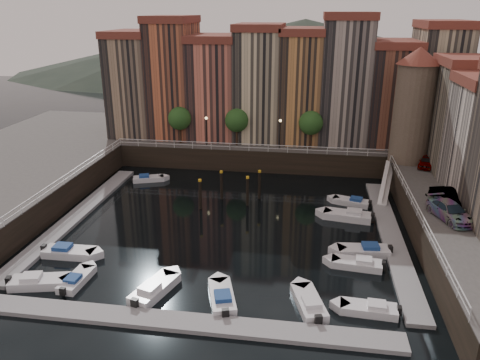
% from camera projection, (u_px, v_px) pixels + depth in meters
% --- Properties ---
extents(ground, '(200.00, 200.00, 0.00)m').
position_uv_depth(ground, '(228.00, 222.00, 48.58)').
color(ground, black).
rests_on(ground, ground).
extents(quay_far, '(80.00, 20.00, 3.00)m').
position_uv_depth(quay_far, '(257.00, 142.00, 72.20)').
color(quay_far, black).
rests_on(quay_far, ground).
extents(dock_left, '(2.00, 28.00, 0.35)m').
position_uv_depth(dock_left, '(77.00, 215.00, 49.88)').
color(dock_left, gray).
rests_on(dock_left, ground).
extents(dock_right, '(2.00, 28.00, 0.35)m').
position_uv_depth(dock_right, '(391.00, 236.00, 45.30)').
color(dock_right, gray).
rests_on(dock_right, ground).
extents(dock_near, '(30.00, 2.00, 0.35)m').
position_uv_depth(dock_near, '(186.00, 323.00, 32.74)').
color(dock_near, gray).
rests_on(dock_near, ground).
extents(mountains, '(145.00, 100.00, 18.00)m').
position_uv_depth(mountains, '(294.00, 52.00, 147.71)').
color(mountains, '#2D382D').
rests_on(mountains, ground).
extents(far_terrace, '(48.70, 10.30, 17.50)m').
position_uv_depth(far_terrace, '(279.00, 83.00, 66.15)').
color(far_terrace, '#957A5E').
rests_on(far_terrace, quay_far).
extents(corner_tower, '(5.20, 5.20, 13.80)m').
position_uv_depth(corner_tower, '(414.00, 104.00, 55.70)').
color(corner_tower, '#6B5B4C').
rests_on(corner_tower, quay_right).
extents(promenade_trees, '(21.20, 3.20, 5.20)m').
position_uv_depth(promenade_trees, '(241.00, 121.00, 63.40)').
color(promenade_trees, black).
rests_on(promenade_trees, quay_far).
extents(street_lamps, '(10.36, 0.36, 4.18)m').
position_uv_depth(street_lamps, '(243.00, 127.00, 62.66)').
color(street_lamps, black).
rests_on(street_lamps, quay_far).
extents(railings, '(36.08, 34.04, 0.52)m').
position_uv_depth(railings, '(236.00, 172.00, 51.81)').
color(railings, white).
rests_on(railings, ground).
extents(gangway, '(2.78, 8.32, 3.73)m').
position_uv_depth(gangway, '(386.00, 181.00, 54.78)').
color(gangway, white).
rests_on(gangway, ground).
extents(mooring_pilings, '(6.44, 4.31, 3.78)m').
position_uv_depth(mooring_pilings, '(232.00, 189.00, 52.87)').
color(mooring_pilings, black).
rests_on(mooring_pilings, ground).
extents(boat_left_0, '(5.02, 2.77, 1.12)m').
position_uv_depth(boat_left_0, '(39.00, 282.00, 37.25)').
color(boat_left_0, silver).
rests_on(boat_left_0, ground).
extents(boat_left_1, '(4.95, 1.89, 1.13)m').
position_uv_depth(boat_left_1, '(68.00, 252.00, 41.81)').
color(boat_left_1, silver).
rests_on(boat_left_1, ground).
extents(boat_left_4, '(4.22, 2.75, 0.95)m').
position_uv_depth(boat_left_4, '(148.00, 179.00, 60.09)').
color(boat_left_4, silver).
rests_on(boat_left_4, ground).
extents(boat_right_0, '(4.37, 1.82, 0.99)m').
position_uv_depth(boat_right_0, '(370.00, 309.00, 33.96)').
color(boat_right_0, silver).
rests_on(boat_right_0, ground).
extents(boat_right_1, '(4.57, 2.06, 1.03)m').
position_uv_depth(boat_right_1, '(358.00, 264.00, 39.96)').
color(boat_right_1, silver).
rests_on(boat_right_1, ground).
extents(boat_right_2, '(4.93, 2.21, 1.11)m').
position_uv_depth(boat_right_2, '(365.00, 251.00, 42.06)').
color(boat_right_2, silver).
rests_on(boat_right_2, ground).
extents(boat_right_3, '(5.33, 2.63, 1.20)m').
position_uv_depth(boat_right_3, '(349.00, 216.00, 49.11)').
color(boat_right_3, silver).
rests_on(boat_right_3, ground).
extents(boat_right_4, '(4.40, 2.66, 0.99)m').
position_uv_depth(boat_right_4, '(352.00, 202.00, 52.83)').
color(boat_right_4, silver).
rests_on(boat_right_4, ground).
extents(boat_near_0, '(1.71, 4.14, 0.94)m').
position_uv_depth(boat_near_0, '(76.00, 280.00, 37.62)').
color(boat_near_0, silver).
rests_on(boat_near_0, ground).
extents(boat_near_1, '(3.14, 5.13, 1.15)m').
position_uv_depth(boat_near_1, '(154.00, 289.00, 36.24)').
color(boat_near_1, silver).
rests_on(boat_near_1, ground).
extents(boat_near_2, '(2.97, 4.89, 1.10)m').
position_uv_depth(boat_near_2, '(222.00, 298.00, 35.24)').
color(boat_near_2, silver).
rests_on(boat_near_2, ground).
extents(boat_near_3, '(2.96, 4.88, 1.10)m').
position_uv_depth(boat_near_3, '(309.00, 303.00, 34.55)').
color(boat_near_3, silver).
rests_on(boat_near_3, ground).
extents(car_a, '(2.88, 4.33, 1.37)m').
position_uv_depth(car_a, '(427.00, 162.00, 55.57)').
color(car_a, gray).
rests_on(car_a, quay_right).
extents(car_b, '(2.89, 4.84, 1.51)m').
position_uv_depth(car_b, '(449.00, 199.00, 44.77)').
color(car_b, gray).
rests_on(car_b, quay_right).
extents(car_c, '(3.86, 5.77, 1.55)m').
position_uv_depth(car_c, '(450.00, 212.00, 41.75)').
color(car_c, gray).
rests_on(car_c, quay_right).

